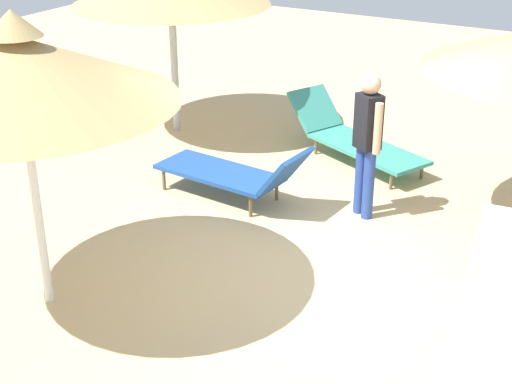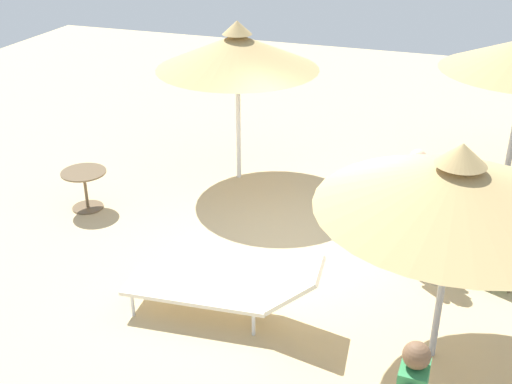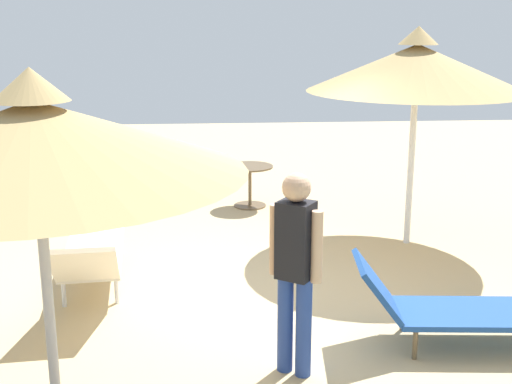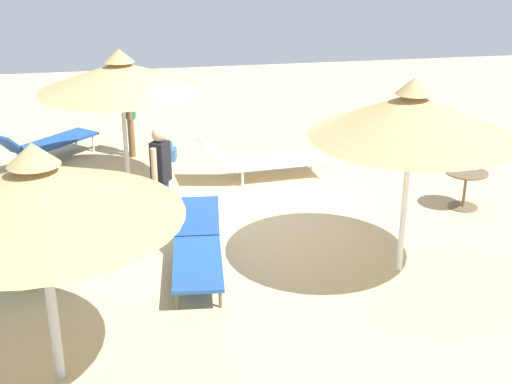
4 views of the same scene
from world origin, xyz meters
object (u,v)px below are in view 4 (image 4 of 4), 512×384
(parasol_umbrella_front, at_px, (412,115))
(lounge_chair_far_right, at_px, (59,241))
(parasol_umbrella_back, at_px, (121,76))
(lounge_chair_far_left, at_px, (261,160))
(lounge_chair_near_left, at_px, (197,250))
(person_standing_back, at_px, (130,111))
(side_table_round, at_px, (465,183))
(lounge_chair_near_right, at_px, (45,142))
(parasol_umbrella_center, at_px, (37,192))
(person_standing_edge, at_px, (161,173))
(handbag, at_px, (172,154))

(parasol_umbrella_front, distance_m, lounge_chair_far_right, 5.18)
(parasol_umbrella_back, height_order, lounge_chair_far_left, parasol_umbrella_back)
(lounge_chair_far_left, distance_m, lounge_chair_near_left, 3.74)
(person_standing_back, bearing_deg, side_table_round, -34.39)
(lounge_chair_near_right, bearing_deg, parasol_umbrella_center, -83.57)
(person_standing_edge, bearing_deg, person_standing_back, 96.44)
(parasol_umbrella_center, xyz_separation_m, person_standing_edge, (1.31, 3.55, -1.20))
(parasol_umbrella_front, xyz_separation_m, lounge_chair_far_right, (-4.68, 1.10, -1.92))
(parasol_umbrella_back, bearing_deg, lounge_chair_near_left, -74.68)
(lounge_chair_far_right, bearing_deg, parasol_umbrella_back, 68.98)
(lounge_chair_far_right, bearing_deg, handbag, 65.56)
(lounge_chair_near_left, distance_m, handbag, 4.84)
(parasol_umbrella_front, height_order, lounge_chair_far_left, parasol_umbrella_front)
(lounge_chair_far_right, distance_m, person_standing_back, 4.72)
(parasol_umbrella_center, relative_size, lounge_chair_far_left, 1.17)
(parasol_umbrella_back, bearing_deg, lounge_chair_far_left, 2.71)
(parasol_umbrella_front, distance_m, side_table_round, 3.23)
(lounge_chair_far_left, relative_size, person_standing_back, 1.48)
(lounge_chair_far_left, bearing_deg, parasol_umbrella_front, -71.75)
(parasol_umbrella_front, relative_size, person_standing_back, 1.67)
(parasol_umbrella_front, relative_size, lounge_chair_far_right, 1.19)
(lounge_chair_far_left, distance_m, handbag, 2.12)
(lounge_chair_far_left, height_order, person_standing_edge, person_standing_edge)
(parasol_umbrella_front, xyz_separation_m, person_standing_edge, (-3.16, 1.89, -1.28))
(parasol_umbrella_back, distance_m, lounge_chair_near_left, 3.83)
(lounge_chair_near_right, bearing_deg, parasol_umbrella_back, -48.63)
(lounge_chair_near_right, relative_size, person_standing_edge, 1.20)
(lounge_chair_far_right, relative_size, lounge_chair_near_left, 1.15)
(parasol_umbrella_front, bearing_deg, person_standing_edge, 149.15)
(lounge_chair_near_left, distance_m, person_standing_edge, 1.66)
(handbag, bearing_deg, lounge_chair_near_right, 173.51)
(lounge_chair_far_right, height_order, person_standing_back, person_standing_back)
(lounge_chair_near_right, height_order, person_standing_back, person_standing_back)
(person_standing_edge, xyz_separation_m, handbag, (0.35, 3.34, -0.83))
(lounge_chair_near_left, bearing_deg, parasol_umbrella_back, 105.32)
(side_table_round, bearing_deg, person_standing_edge, -179.74)
(handbag, bearing_deg, side_table_round, -35.24)
(parasol_umbrella_back, xyz_separation_m, lounge_chair_near_left, (0.90, -3.30, -1.72))
(lounge_chair_near_left, bearing_deg, lounge_chair_near_right, 116.05)
(parasol_umbrella_front, distance_m, person_standing_edge, 3.90)
(lounge_chair_near_right, xyz_separation_m, side_table_round, (7.16, -3.59, 0.02))
(person_standing_edge, bearing_deg, parasol_umbrella_back, 106.25)
(parasol_umbrella_front, bearing_deg, lounge_chair_near_left, 172.00)
(side_table_round, bearing_deg, parasol_umbrella_front, -134.52)
(lounge_chair_far_right, relative_size, person_standing_edge, 1.36)
(handbag, distance_m, side_table_round, 5.75)
(parasol_umbrella_back, height_order, lounge_chair_near_right, parasol_umbrella_back)
(lounge_chair_far_right, xyz_separation_m, lounge_chair_near_left, (1.90, -0.71, 0.04))
(parasol_umbrella_front, height_order, lounge_chair_far_right, parasol_umbrella_front)
(parasol_umbrella_front, distance_m, lounge_chair_near_left, 3.38)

